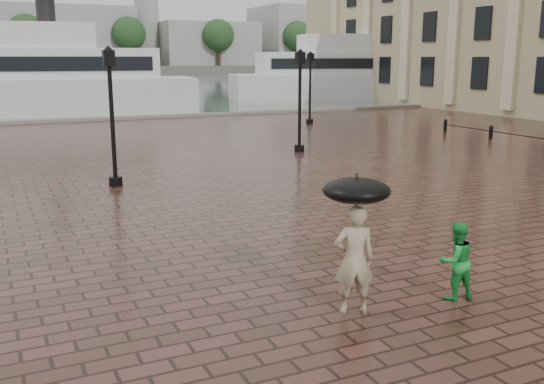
{
  "coord_description": "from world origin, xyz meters",
  "views": [
    {
      "loc": [
        -9.68,
        -10.07,
        4.2
      ],
      "look_at": [
        -4.36,
        1.25,
        1.4
      ],
      "focal_mm": 40.0,
      "sensor_mm": 36.0,
      "label": 1
    }
  ],
  "objects_px": {
    "child_pedestrian": "(456,261)",
    "street_lamps": "(179,98)",
    "ferry_far": "(364,73)",
    "adult_pedestrian": "(354,260)",
    "ferry_near": "(3,78)"
  },
  "relations": [
    {
      "from": "adult_pedestrian",
      "to": "ferry_far",
      "type": "bearing_deg",
      "value": -103.8
    },
    {
      "from": "child_pedestrian",
      "to": "street_lamps",
      "type": "bearing_deg",
      "value": -86.25
    },
    {
      "from": "street_lamps",
      "to": "ferry_far",
      "type": "relative_size",
      "value": 0.79
    },
    {
      "from": "street_lamps",
      "to": "adult_pedestrian",
      "type": "height_order",
      "value": "street_lamps"
    },
    {
      "from": "ferry_near",
      "to": "ferry_far",
      "type": "height_order",
      "value": "ferry_near"
    },
    {
      "from": "ferry_near",
      "to": "ferry_far",
      "type": "relative_size",
      "value": 1.03
    },
    {
      "from": "adult_pedestrian",
      "to": "ferry_far",
      "type": "relative_size",
      "value": 0.07
    },
    {
      "from": "adult_pedestrian",
      "to": "child_pedestrian",
      "type": "xyz_separation_m",
      "value": [
        1.95,
        -0.25,
        -0.23
      ]
    },
    {
      "from": "adult_pedestrian",
      "to": "child_pedestrian",
      "type": "relative_size",
      "value": 1.33
    },
    {
      "from": "adult_pedestrian",
      "to": "ferry_near",
      "type": "bearing_deg",
      "value": -64.46
    },
    {
      "from": "street_lamps",
      "to": "ferry_far",
      "type": "xyz_separation_m",
      "value": [
        26.33,
        24.23,
        0.27
      ]
    },
    {
      "from": "ferry_near",
      "to": "street_lamps",
      "type": "bearing_deg",
      "value": -64.83
    },
    {
      "from": "street_lamps",
      "to": "adult_pedestrian",
      "type": "distance_m",
      "value": 19.82
    },
    {
      "from": "adult_pedestrian",
      "to": "ferry_near",
      "type": "distance_m",
      "value": 40.68
    },
    {
      "from": "child_pedestrian",
      "to": "ferry_near",
      "type": "bearing_deg",
      "value": -75.19
    }
  ]
}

